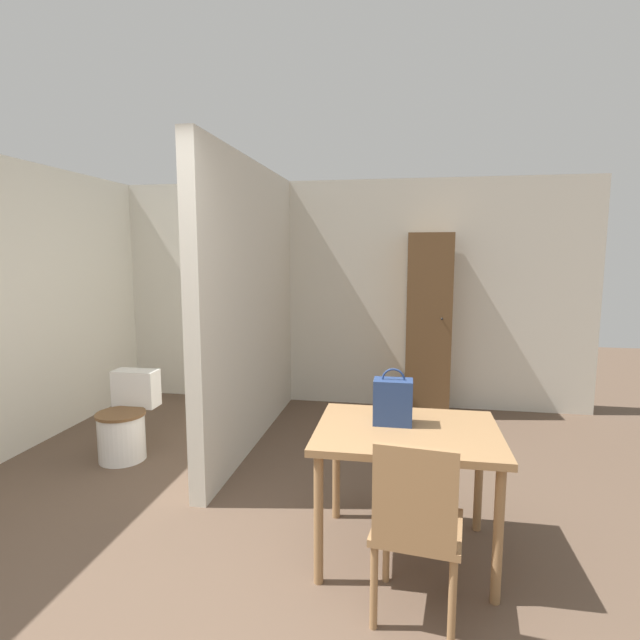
{
  "coord_description": "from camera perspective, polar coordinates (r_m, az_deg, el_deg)",
  "views": [
    {
      "loc": [
        0.87,
        -1.67,
        1.72
      ],
      "look_at": [
        0.26,
        1.88,
        1.23
      ],
      "focal_mm": 28.0,
      "sensor_mm": 36.0,
      "label": 1
    }
  ],
  "objects": [
    {
      "name": "wall_back",
      "position": [
        5.68,
        0.93,
        3.02
      ],
      "size": [
        5.74,
        0.12,
        2.5
      ],
      "color": "beige",
      "rests_on": "ground_plane"
    },
    {
      "name": "wall_left",
      "position": [
        4.91,
        -32.54,
        1.06
      ],
      "size": [
        0.12,
        4.86,
        2.5
      ],
      "color": "beige",
      "rests_on": "ground_plane"
    },
    {
      "name": "wooden_cabinet",
      "position": [
        5.38,
        12.25,
        -0.56
      ],
      "size": [
        0.46,
        0.42,
        1.91
      ],
      "color": "brown",
      "rests_on": "ground_plane"
    },
    {
      "name": "dining_table",
      "position": [
        2.9,
        9.92,
        -13.78
      ],
      "size": [
        1.01,
        0.78,
        0.75
      ],
      "color": "#997047",
      "rests_on": "ground_plane"
    },
    {
      "name": "toilet",
      "position": [
        4.59,
        -21.31,
        -10.85
      ],
      "size": [
        0.4,
        0.55,
        0.7
      ],
      "color": "white",
      "rests_on": "ground_plane"
    },
    {
      "name": "handbag",
      "position": [
        2.89,
        8.33,
        -9.17
      ],
      "size": [
        0.22,
        0.13,
        0.32
      ],
      "color": "navy",
      "rests_on": "dining_table"
    },
    {
      "name": "partition_wall",
      "position": [
        4.5,
        -7.87,
        1.71
      ],
      "size": [
        0.12,
        2.54,
        2.5
      ],
      "color": "beige",
      "rests_on": "ground_plane"
    },
    {
      "name": "wooden_chair",
      "position": [
        2.5,
        10.95,
        -21.91
      ],
      "size": [
        0.45,
        0.45,
        0.9
      ],
      "rotation": [
        0.0,
        0.0,
        -0.12
      ],
      "color": "#997047",
      "rests_on": "ground_plane"
    }
  ]
}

